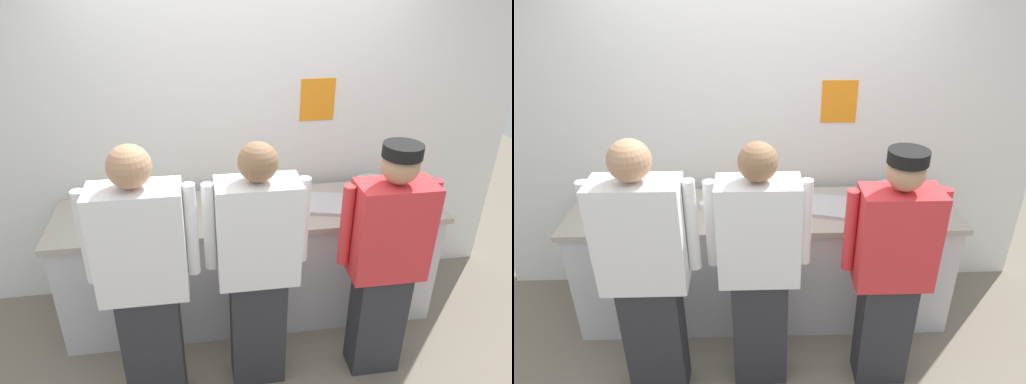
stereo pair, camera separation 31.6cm
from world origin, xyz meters
TOP-DOWN VIEW (x-y plane):
  - ground_plane at (0.00, 0.00)m, footprint 9.00×9.00m
  - wall_back at (0.00, 0.81)m, footprint 4.26×0.11m
  - prep_counter at (0.00, 0.35)m, footprint 2.71×0.66m
  - chef_near_left at (-0.68, -0.35)m, footprint 0.62×0.24m
  - chef_center at (-0.04, -0.28)m, footprint 0.60×0.24m
  - chef_far_right at (0.74, -0.30)m, footprint 0.59×0.24m
  - plate_stack_front at (-0.16, 0.26)m, footprint 0.23×0.23m
  - mixing_bowl_steel at (0.94, 0.43)m, footprint 0.32×0.32m
  - sheet_tray at (0.55, 0.33)m, footprint 0.51×0.41m
  - squeeze_bottle_primary at (-0.22, 0.52)m, footprint 0.05×0.05m
  - squeeze_bottle_secondary at (-1.01, 0.41)m, footprint 0.06×0.06m
  - ramekin_orange_sauce at (-0.55, 0.40)m, footprint 0.11×0.11m
  - ramekin_red_sauce at (-1.07, 0.27)m, footprint 0.11×0.11m
  - ramekin_yellow_sauce at (-0.41, 0.38)m, footprint 0.08×0.08m
  - deli_cup at (0.08, 0.24)m, footprint 0.09×0.09m

SIDE VIEW (x-z plane):
  - ground_plane at x=0.00m, z-range 0.00..0.00m
  - prep_counter at x=0.00m, z-range 0.00..0.91m
  - chef_far_right at x=0.74m, z-range 0.05..1.66m
  - chef_center at x=-0.04m, z-range 0.05..1.70m
  - chef_near_left at x=-0.68m, z-range 0.05..1.75m
  - sheet_tray at x=0.55m, z-range 0.91..0.93m
  - ramekin_red_sauce at x=-1.07m, z-range 0.91..0.95m
  - ramekin_yellow_sauce at x=-0.41m, z-range 0.91..0.95m
  - ramekin_orange_sauce at x=-0.55m, z-range 0.91..0.96m
  - plate_stack_front at x=-0.16m, z-range 0.91..0.97m
  - deli_cup at x=0.08m, z-range 0.91..0.99m
  - mixing_bowl_steel at x=0.94m, z-range 0.91..1.01m
  - squeeze_bottle_primary at x=-0.22m, z-range 0.90..1.09m
  - squeeze_bottle_secondary at x=-1.01m, z-range 0.90..1.10m
  - wall_back at x=0.00m, z-range 0.00..2.87m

